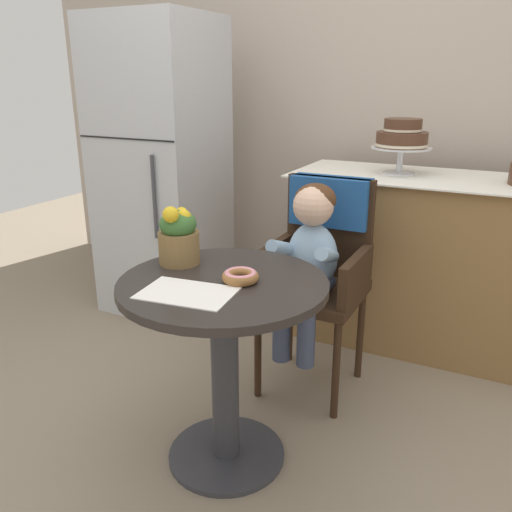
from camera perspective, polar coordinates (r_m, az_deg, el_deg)
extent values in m
plane|color=gray|center=(2.17, -3.16, -20.69)|extent=(8.00, 8.00, 0.00)
cube|color=#B2A393|center=(3.40, 12.78, 17.95)|extent=(4.80, 0.10, 2.70)
cylinder|color=#282321|center=(1.80, -3.56, -3.11)|extent=(0.72, 0.72, 0.03)
cylinder|color=#333338|center=(1.96, -3.35, -12.90)|extent=(0.10, 0.10, 0.69)
cylinder|color=#333338|center=(2.16, -3.17, -20.48)|extent=(0.44, 0.44, 0.02)
cube|color=#332114|center=(2.35, 6.12, -3.93)|extent=(0.42, 0.42, 0.04)
cube|color=#332114|center=(2.44, 7.91, 3.11)|extent=(0.40, 0.04, 0.46)
cube|color=#332114|center=(2.38, 1.93, -0.67)|extent=(0.04, 0.38, 0.18)
cube|color=#332114|center=(2.25, 10.74, -2.10)|extent=(0.04, 0.38, 0.18)
cube|color=#1E4C8C|center=(2.41, 8.04, 5.86)|extent=(0.36, 0.11, 0.22)
cylinder|color=#332114|center=(2.37, 0.21, -10.22)|extent=(0.03, 0.03, 0.45)
cylinder|color=#332114|center=(2.26, 8.62, -12.10)|extent=(0.03, 0.03, 0.45)
cylinder|color=#332114|center=(2.66, 3.68, -6.84)|extent=(0.03, 0.03, 0.45)
cylinder|color=#332114|center=(2.56, 11.18, -8.28)|extent=(0.03, 0.03, 0.45)
ellipsoid|color=#8CADCC|center=(2.27, 6.10, -0.10)|extent=(0.22, 0.16, 0.30)
sphere|color=#E0B293|center=(2.20, 6.21, 5.41)|extent=(0.17, 0.17, 0.17)
ellipsoid|color=#4C2D19|center=(2.21, 6.41, 6.07)|extent=(0.17, 0.17, 0.14)
cylinder|color=#8CADCC|center=(2.21, 3.03, 0.82)|extent=(0.08, 0.23, 0.13)
sphere|color=#E0B293|center=(2.16, 2.41, -1.55)|extent=(0.06, 0.06, 0.06)
cylinder|color=#8CADCC|center=(2.15, 7.68, 0.11)|extent=(0.08, 0.23, 0.13)
sphere|color=#E0B293|center=(2.10, 6.66, -2.26)|extent=(0.06, 0.06, 0.06)
cylinder|color=#3F4760|center=(2.26, 3.97, -3.13)|extent=(0.09, 0.22, 0.09)
cylinder|color=#3F4760|center=(2.24, 2.77, -8.13)|extent=(0.08, 0.08, 0.26)
cylinder|color=#3F4760|center=(2.22, 6.59, -3.59)|extent=(0.09, 0.22, 0.09)
cylinder|color=#3F4760|center=(2.20, 5.42, -8.68)|extent=(0.08, 0.08, 0.26)
cube|color=white|center=(1.70, -7.44, -3.98)|extent=(0.32, 0.23, 0.00)
torus|color=#936033|center=(1.78, -1.70, -2.25)|extent=(0.13, 0.13, 0.04)
torus|color=pink|center=(1.77, -1.70, -1.94)|extent=(0.11, 0.11, 0.02)
cylinder|color=brown|center=(1.96, -8.29, 0.90)|extent=(0.15, 0.15, 0.12)
ellipsoid|color=#38662D|center=(1.93, -8.42, 3.44)|extent=(0.14, 0.14, 0.10)
sphere|color=gold|center=(1.92, -7.80, 4.17)|extent=(0.05, 0.05, 0.05)
sphere|color=gold|center=(1.95, -8.01, 4.60)|extent=(0.05, 0.05, 0.05)
sphere|color=gold|center=(1.95, -9.26, 4.35)|extent=(0.05, 0.05, 0.05)
sphere|color=gold|center=(1.88, -9.19, 4.43)|extent=(0.06, 0.06, 0.06)
cube|color=olive|center=(2.91, 19.30, -0.85)|extent=(1.50, 0.56, 0.90)
cube|color=white|center=(2.80, 20.29, 7.79)|extent=(1.56, 0.62, 0.01)
cylinder|color=silver|center=(2.84, 15.14, 8.61)|extent=(0.16, 0.16, 0.01)
cylinder|color=silver|center=(2.83, 15.25, 9.91)|extent=(0.03, 0.03, 0.12)
cylinder|color=silver|center=(2.82, 15.37, 11.19)|extent=(0.30, 0.30, 0.01)
cylinder|color=#4C2D1E|center=(2.81, 15.44, 12.03)|extent=(0.26, 0.25, 0.08)
cylinder|color=beige|center=(2.82, 15.39, 11.50)|extent=(0.26, 0.26, 0.01)
cylinder|color=#4C2D1E|center=(2.81, 15.57, 13.43)|extent=(0.19, 0.19, 0.06)
cylinder|color=beige|center=(2.81, 15.52, 12.98)|extent=(0.19, 0.19, 0.01)
cube|color=#B7BABF|center=(3.21, -10.15, 9.11)|extent=(0.64, 0.60, 1.70)
cube|color=black|center=(2.95, -13.93, 12.18)|extent=(0.63, 0.01, 0.01)
cylinder|color=#3F3F44|center=(2.88, -10.93, 6.22)|extent=(0.02, 0.02, 0.45)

